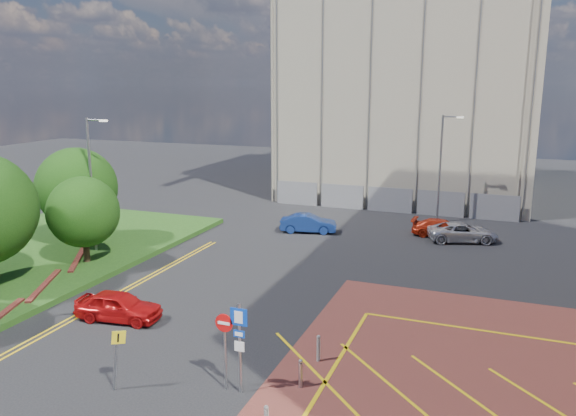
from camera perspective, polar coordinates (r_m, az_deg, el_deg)
The scene contains 13 objects.
ground at distance 19.55m, azimuth -7.57°, elevation -19.19°, with size 140.00×140.00×0.00m, color black.
tree_c at distance 33.46m, azimuth -20.08°, elevation -0.39°, with size 4.00×4.00×4.90m.
tree_d at distance 37.48m, azimuth -20.66°, elevation 1.95°, with size 5.00×5.00×6.08m.
lamp_left_far at distance 35.26m, azimuth -19.28°, elevation 2.74°, with size 1.53×0.16×8.00m.
lamp_back at distance 43.12m, azimuth 15.31°, elevation 4.27°, with size 1.53×0.16×8.00m.
sign_cluster at distance 19.26m, azimuth -5.52°, elevation -13.03°, with size 1.17×0.12×3.20m.
warning_sign at distance 20.26m, azimuth -17.01°, elevation -13.85°, with size 0.59×0.38×2.25m.
construction_building at distance 55.13m, azimuth 12.71°, elevation 13.06°, with size 21.20×19.20×22.00m, color #A89D89.
construction_fence at distance 46.03m, azimuth 11.51°, elevation 0.72°, with size 21.60×0.06×2.00m, color gray.
car_red_left at distance 26.19m, azimuth -16.83°, elevation -9.50°, with size 1.54×3.82×1.30m, color red.
car_blue_back at distance 39.36m, azimuth 2.08°, elevation -1.56°, with size 1.37×3.91×1.29m, color navy.
car_red_back at distance 39.57m, azimuth 15.40°, elevation -2.02°, with size 1.66×4.07×1.18m, color red.
car_silver_back at distance 38.85m, azimuth 17.31°, elevation -2.36°, with size 2.08×4.50×1.25m, color #B6B5BD.
Camera 1 is at (8.14, -14.52, 10.26)m, focal length 35.00 mm.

